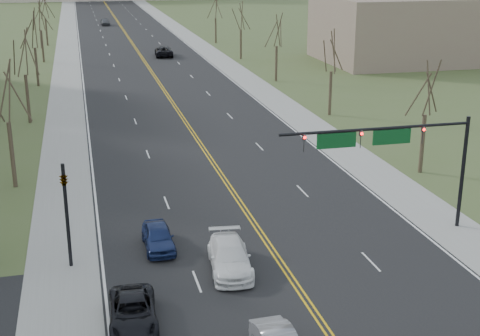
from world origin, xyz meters
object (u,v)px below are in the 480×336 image
signal_left (66,204)px  car_sb_outer_lead (133,312)px  signal_mast (390,145)px  car_sb_outer_second (158,237)px  car_far_sb (105,22)px  car_far_nb (164,51)px  car_sb_inner_second (230,257)px

signal_left → car_sb_outer_lead: size_ratio=1.25×
signal_mast → car_sb_outer_lead: signal_mast is taller
car_sb_outer_second → car_far_sb: size_ratio=0.86×
car_sb_outer_lead → car_far_nb: size_ratio=0.79×
car_sb_inner_second → car_far_sb: car_far_sb is taller
car_sb_outer_second → signal_mast: bearing=-5.2°
car_sb_inner_second → signal_mast: bearing=19.7°
car_sb_outer_lead → car_sb_inner_second: car_sb_inner_second is taller
signal_mast → car_sb_outer_second: (-13.91, 1.16, -5.03)m
car_sb_outer_second → car_far_sb: car_far_sb is taller
signal_mast → car_sb_outer_second: 14.84m
signal_mast → car_far_nb: bearing=92.8°
car_sb_outer_second → car_far_sb: (3.05, 126.25, 0.12)m
car_sb_outer_lead → car_sb_inner_second: (5.67, 4.44, 0.11)m
signal_mast → car_far_sb: size_ratio=2.46×
signal_left → signal_mast: bearing=-0.0°
car_far_nb → car_sb_outer_second: bearing=86.0°
signal_left → car_sb_outer_second: bearing=13.0°
car_sb_outer_lead → car_far_sb: car_far_sb is taller
signal_left → car_far_sb: 127.69m
signal_left → car_far_nb: bearing=78.7°
signal_left → car_far_nb: size_ratio=0.99×
car_sb_inner_second → car_sb_outer_lead: bearing=-136.1°
car_sb_outer_lead → car_sb_outer_second: (2.20, 8.18, 0.05)m
car_far_nb → car_sb_inner_second: bearing=88.9°
signal_mast → car_far_nb: 76.30m
car_sb_inner_second → car_sb_outer_second: 5.11m
car_sb_outer_second → car_far_nb: (10.14, 74.89, 0.12)m
car_sb_inner_second → car_far_nb: bearing=91.0°
car_sb_inner_second → car_sb_outer_second: car_sb_inner_second is taller
signal_left → car_sb_outer_second: signal_left is taller
signal_mast → signal_left: 19.06m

